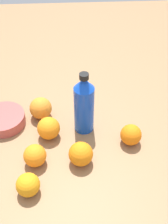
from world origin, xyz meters
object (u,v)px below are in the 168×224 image
(orange_1, at_px, (49,128))
(ceramic_bowl, at_px, (4,119))
(orange_3, at_px, (41,108))
(orange_5, at_px, (35,156))
(water_bottle, at_px, (84,105))
(orange_2, at_px, (81,154))
(orange_4, at_px, (131,135))
(orange_0, at_px, (28,185))

(orange_1, distance_m, ceramic_bowl, 0.19)
(orange_3, xyz_separation_m, orange_5, (-0.22, 0.01, -0.00))
(water_bottle, height_order, orange_2, water_bottle)
(orange_3, relative_size, orange_5, 1.12)
(orange_3, xyz_separation_m, ceramic_bowl, (-0.03, 0.14, -0.02))
(orange_3, height_order, ceramic_bowl, orange_3)
(orange_2, bearing_deg, ceramic_bowl, 55.11)
(orange_1, distance_m, orange_5, 0.12)
(water_bottle, xyz_separation_m, orange_5, (-0.15, 0.17, -0.08))
(orange_1, bearing_deg, orange_2, -138.20)
(orange_1, xyz_separation_m, orange_3, (0.10, 0.03, 0.00))
(orange_5, relative_size, ceramic_bowl, 0.47)
(orange_5, bearing_deg, orange_1, -19.18)
(orange_4, bearing_deg, orange_2, 113.08)
(orange_3, bearing_deg, orange_4, -115.13)
(orange_0, relative_size, orange_1, 0.89)
(orange_2, height_order, ceramic_bowl, orange_2)
(orange_1, bearing_deg, orange_3, 17.60)
(orange_4, bearing_deg, orange_5, 102.39)
(orange_2, bearing_deg, orange_4, -66.92)
(orange_0, bearing_deg, orange_3, -3.59)
(orange_3, distance_m, orange_4, 0.35)
(orange_2, distance_m, orange_5, 0.15)
(orange_2, bearing_deg, orange_0, 122.36)
(water_bottle, relative_size, orange_3, 2.91)
(orange_1, height_order, orange_5, orange_1)
(orange_0, distance_m, orange_2, 0.19)
(orange_0, bearing_deg, water_bottle, -35.18)
(water_bottle, relative_size, orange_4, 3.31)
(ceramic_bowl, bearing_deg, water_bottle, -97.63)
(orange_2, xyz_separation_m, orange_3, (0.22, 0.14, 0.00))
(orange_0, xyz_separation_m, orange_5, (0.11, -0.01, 0.00))
(orange_1, height_order, ceramic_bowl, orange_1)
(water_bottle, distance_m, orange_2, 0.17)
(orange_2, relative_size, ceramic_bowl, 0.51)
(orange_0, relative_size, orange_2, 0.90)
(orange_1, relative_size, ceramic_bowl, 0.51)
(orange_0, relative_size, orange_5, 0.96)
(water_bottle, relative_size, orange_5, 3.27)
(ceramic_bowl, bearing_deg, orange_2, -124.89)
(orange_1, height_order, orange_3, orange_3)
(water_bottle, bearing_deg, orange_3, -177.76)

